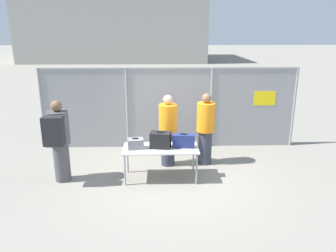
# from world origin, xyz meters

# --- Properties ---
(ground_plane) EXTENTS (120.00, 120.00, 0.00)m
(ground_plane) POSITION_xyz_m (0.00, 0.00, 0.00)
(ground_plane) COLOR gray
(fence_section) EXTENTS (7.07, 0.07, 2.25)m
(fence_section) POSITION_xyz_m (0.02, 2.10, 1.17)
(fence_section) COLOR gray
(fence_section) RESTS_ON ground_plane
(inspection_table) EXTENTS (1.66, 0.77, 0.73)m
(inspection_table) POSITION_xyz_m (-0.26, 0.03, 0.67)
(inspection_table) COLOR silver
(inspection_table) RESTS_ON ground_plane
(suitcase_grey) EXTENTS (0.37, 0.31, 0.24)m
(suitcase_grey) POSITION_xyz_m (-0.80, 0.01, 0.84)
(suitcase_grey) COLOR slate
(suitcase_grey) RESTS_ON inspection_table
(suitcase_black) EXTENTS (0.48, 0.35, 0.37)m
(suitcase_black) POSITION_xyz_m (-0.26, 0.05, 0.91)
(suitcase_black) COLOR black
(suitcase_black) RESTS_ON inspection_table
(suitcase_navy) EXTENTS (0.50, 0.25, 0.32)m
(suitcase_navy) POSITION_xyz_m (0.25, 0.06, 0.88)
(suitcase_navy) COLOR navy
(suitcase_navy) RESTS_ON inspection_table
(traveler_hooded) EXTENTS (0.45, 0.70, 1.81)m
(traveler_hooded) POSITION_xyz_m (-2.44, -0.07, 1.00)
(traveler_hooded) COLOR #4C4C51
(traveler_hooded) RESTS_ON ground_plane
(security_worker_near) EXTENTS (0.44, 0.44, 1.76)m
(security_worker_near) POSITION_xyz_m (-0.08, 0.80, 0.91)
(security_worker_near) COLOR #383D4C
(security_worker_near) RESTS_ON ground_plane
(security_worker_far) EXTENTS (0.44, 0.44, 1.78)m
(security_worker_far) POSITION_xyz_m (0.85, 0.86, 0.92)
(security_worker_far) COLOR #383D4C
(security_worker_far) RESTS_ON ground_plane
(utility_trailer) EXTENTS (4.47, 2.17, 0.62)m
(utility_trailer) POSITION_xyz_m (0.99, 4.22, 0.38)
(utility_trailer) COLOR silver
(utility_trailer) RESTS_ON ground_plane
(distant_hangar) EXTENTS (17.98, 10.93, 6.98)m
(distant_hangar) POSITION_xyz_m (-4.67, 29.77, 3.49)
(distant_hangar) COLOR #999993
(distant_hangar) RESTS_ON ground_plane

